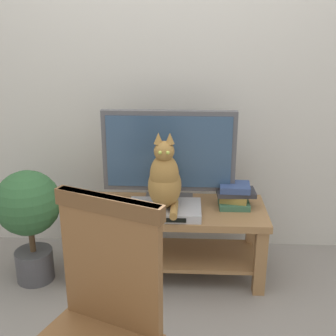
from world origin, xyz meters
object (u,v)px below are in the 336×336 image
(tv_stand, at_px, (168,228))
(cat, at_px, (165,179))
(tv, at_px, (169,155))
(book_stack, at_px, (235,195))
(potted_plant, at_px, (29,213))
(wooden_chair, at_px, (97,320))
(media_box, at_px, (165,210))

(tv_stand, xyz_separation_m, cat, (-0.02, -0.10, 0.37))
(tv, bearing_deg, book_stack, -3.91)
(potted_plant, bearing_deg, book_stack, 6.95)
(cat, height_order, wooden_chair, wooden_chair)
(cat, distance_m, book_stack, 0.48)
(tv_stand, height_order, cat, cat)
(media_box, bearing_deg, potted_plant, -178.65)
(tv_stand, bearing_deg, tv, 89.98)
(tv_stand, height_order, tv, tv)
(media_box, bearing_deg, wooden_chair, -99.03)
(potted_plant, bearing_deg, media_box, 1.35)
(tv_stand, relative_size, wooden_chair, 1.20)
(tv, xyz_separation_m, book_stack, (0.41, -0.03, -0.25))
(tv, bearing_deg, tv_stand, -90.02)
(wooden_chair, bearing_deg, tv_stand, 80.79)
(tv_stand, xyz_separation_m, tv, (0.00, 0.07, 0.46))
(tv, distance_m, cat, 0.20)
(cat, height_order, book_stack, cat)
(media_box, distance_m, wooden_chair, 1.14)
(cat, bearing_deg, book_stack, 19.12)
(cat, distance_m, wooden_chair, 1.12)
(book_stack, bearing_deg, wooden_chair, -115.79)
(tv, distance_m, wooden_chair, 1.31)
(media_box, relative_size, potted_plant, 0.60)
(tv, distance_m, book_stack, 0.48)
(tv_stand, height_order, book_stack, book_stack)
(tv_stand, height_order, media_box, media_box)
(media_box, height_order, cat, cat)
(book_stack, height_order, potted_plant, potted_plant)
(tv, relative_size, media_box, 1.88)
(potted_plant, bearing_deg, cat, 0.35)
(tv_stand, bearing_deg, potted_plant, -172.78)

